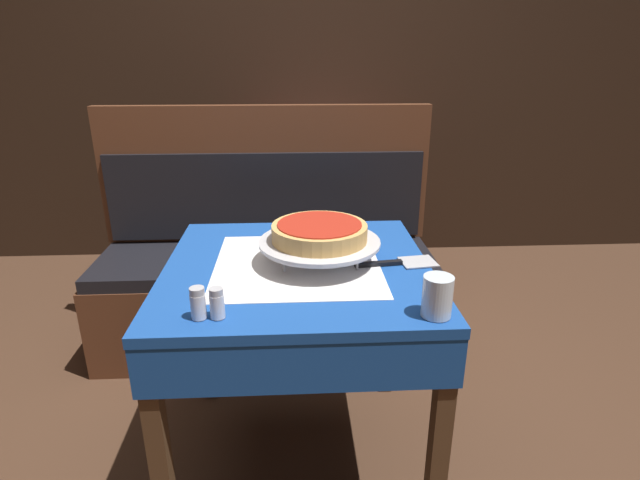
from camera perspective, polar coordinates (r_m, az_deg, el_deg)
The scene contains 12 objects.
ground_plane at distance 1.99m, azimuth -2.22°, elevation -23.49°, with size 14.00×14.00×0.00m, color #472D1E.
dining_table_front at distance 1.60m, azimuth -2.54°, elevation -6.24°, with size 0.82×0.82×0.77m.
dining_table_rear at distance 3.10m, azimuth 0.02°, elevation 6.98°, with size 0.76×0.76×0.77m.
booth_bench at distance 2.47m, azimuth -5.99°, elevation -4.60°, with size 1.60×0.53×1.15m.
back_wall_panel at distance 3.47m, azimuth -3.16°, elevation 17.63°, with size 6.00×0.04×2.40m, color black.
pizza_pan_stand at distance 1.54m, azimuth -0.06°, elevation -0.37°, with size 0.38×0.38×0.07m.
deep_dish_pizza at distance 1.53m, azimuth -0.06°, elevation 0.93°, with size 0.29×0.29×0.05m.
pizza_server at distance 1.57m, azimuth 9.02°, elevation -2.57°, with size 0.26×0.10×0.01m.
water_glass_near at distance 1.27m, azimuth 13.26°, elevation -6.28°, with size 0.08×0.08×0.11m.
salt_shaker at distance 1.27m, azimuth -13.77°, elevation -7.03°, with size 0.04×0.04×0.08m.
pepper_shaker at distance 1.26m, azimuth -11.69°, elevation -7.09°, with size 0.04×0.04×0.08m.
condiment_caddy at distance 3.10m, azimuth -0.70°, elevation 10.29°, with size 0.12×0.12×0.18m.
Camera 1 is at (-0.01, -1.42, 1.38)m, focal length 28.00 mm.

